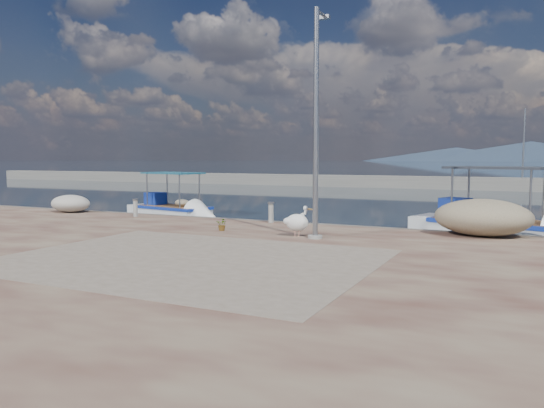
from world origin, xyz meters
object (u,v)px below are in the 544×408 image
(boat_left, at_px, (173,212))
(lamp_post, at_px, (316,132))
(boat_right, at_px, (494,230))
(pelican, at_px, (297,222))
(bollard_near, at_px, (271,212))

(boat_left, height_order, lamp_post, lamp_post)
(boat_right, xyz_separation_m, pelican, (-5.44, -6.45, 0.72))
(bollard_near, bearing_deg, pelican, -51.02)
(bollard_near, bearing_deg, boat_left, 152.43)
(bollard_near, bearing_deg, lamp_post, -45.01)
(pelican, bearing_deg, boat_right, 30.11)
(boat_left, distance_m, lamp_post, 13.14)
(boat_left, distance_m, boat_right, 15.36)
(boat_left, bearing_deg, bollard_near, -16.45)
(boat_left, xyz_separation_m, lamp_post, (10.56, -6.94, 3.59))
(lamp_post, distance_m, bollard_near, 5.11)
(boat_right, height_order, pelican, boat_right)
(pelican, bearing_deg, boat_left, 125.63)
(boat_left, bearing_deg, pelican, -23.52)
(pelican, distance_m, lamp_post, 2.91)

